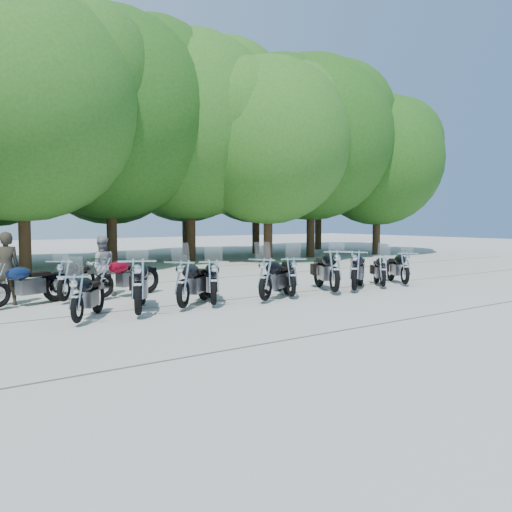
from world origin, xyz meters
TOP-DOWN VIEW (x-y plane):
  - ground at (0.00, 0.00)m, footprint 90.00×90.00m
  - tree_3 at (-3.57, 11.24)m, footprint 8.70×8.70m
  - tree_4 at (0.54, 13.09)m, footprint 9.13×9.13m
  - tree_5 at (4.61, 13.20)m, footprint 9.04×9.04m
  - tree_6 at (7.55, 10.82)m, footprint 8.00×8.00m
  - tree_7 at (11.20, 11.78)m, footprint 8.79×8.79m
  - tree_8 at (15.83, 11.20)m, footprint 7.53×7.53m
  - tree_12 at (1.80, 16.47)m, footprint 7.88×7.88m
  - tree_13 at (6.69, 17.47)m, footprint 8.31×8.31m
  - tree_14 at (10.68, 16.09)m, footprint 8.02×8.02m
  - tree_15 at (16.61, 17.02)m, footprint 9.67×9.67m
  - motorcycle_0 at (-5.16, 0.37)m, footprint 1.69×2.03m
  - motorcycle_1 at (-3.87, 0.42)m, footprint 1.83×2.61m
  - motorcycle_2 at (-2.67, 0.66)m, footprint 2.19×2.09m
  - motorcycle_3 at (-1.87, 0.65)m, footprint 1.70×2.33m
  - motorcycle_4 at (-0.48, 0.45)m, footprint 2.32×1.72m
  - motorcycle_5 at (0.52, 0.64)m, footprint 1.58×2.25m
  - motorcycle_6 at (1.94, 0.49)m, footprint 1.88×2.55m
  - motorcycle_7 at (2.69, 0.45)m, footprint 2.35×2.06m
  - motorcycle_8 at (4.03, 0.57)m, footprint 1.83×1.94m
  - motorcycle_9 at (5.04, 0.57)m, footprint 1.73×2.14m
  - motorcycle_11 at (-4.54, 3.31)m, footprint 1.93×2.11m
  - motorcycle_12 at (-3.55, 3.28)m, footprint 2.34×1.42m
  - rider_0 at (-5.73, 3.91)m, footprint 0.69×0.49m
  - rider_1 at (-3.29, 4.12)m, footprint 0.91×0.78m

SIDE VIEW (x-z plane):
  - ground at x=0.00m, z-range 0.00..0.00m
  - motorcycle_8 at x=4.03m, z-range 0.00..1.16m
  - motorcycle_0 at x=-5.16m, z-range 0.00..1.16m
  - motorcycle_9 at x=5.04m, z-range 0.00..1.21m
  - motorcycle_5 at x=0.52m, z-range 0.00..1.24m
  - motorcycle_11 at x=-4.54m, z-range 0.00..1.24m
  - motorcycle_12 at x=-3.55m, z-range 0.00..1.27m
  - motorcycle_4 at x=-0.48m, z-range 0.00..1.28m
  - motorcycle_3 at x=-1.87m, z-range 0.00..1.29m
  - motorcycle_2 at x=-2.67m, z-range 0.00..1.31m
  - motorcycle_7 at x=2.69m, z-range 0.00..1.36m
  - motorcycle_6 at x=1.94m, z-range 0.00..1.41m
  - motorcycle_1 at x=-3.87m, z-range 0.00..1.43m
  - rider_1 at x=-3.29m, z-range 0.00..1.63m
  - rider_0 at x=-5.73m, z-range 0.00..1.79m
  - tree_8 at x=15.83m, z-range 0.85..10.10m
  - tree_12 at x=1.80m, z-range 0.89..10.56m
  - tree_6 at x=7.55m, z-range 0.90..10.72m
  - tree_14 at x=10.68m, z-range 0.91..10.75m
  - tree_13 at x=6.69m, z-range 0.94..11.14m
  - tree_3 at x=-3.57m, z-range 0.98..11.66m
  - tree_7 at x=11.20m, z-range 0.99..11.79m
  - tree_5 at x=4.61m, z-range 1.02..12.12m
  - tree_4 at x=0.54m, z-range 1.03..12.24m
  - tree_15 at x=16.61m, z-range 1.09..12.96m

